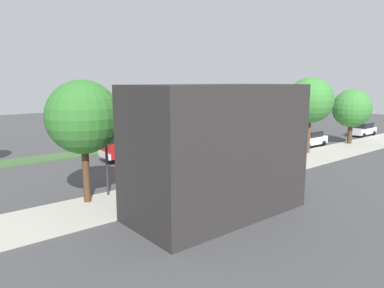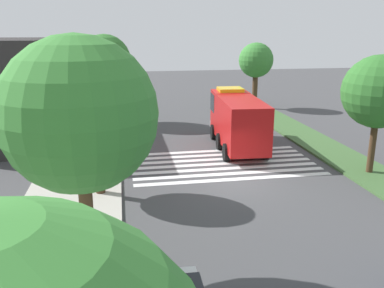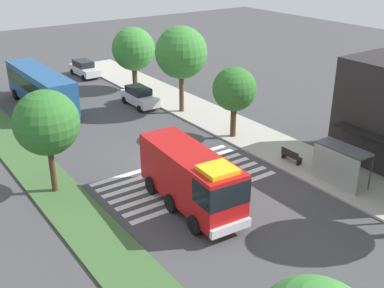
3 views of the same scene
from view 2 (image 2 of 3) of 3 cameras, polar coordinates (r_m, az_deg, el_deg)
name	(u,v)px [view 2 (image 2 of 3)]	position (r m, az deg, el deg)	size (l,w,h in m)	color
ground_plane	(237,181)	(22.14, 6.31, -5.16)	(120.00, 120.00, 0.00)	#424244
sidewalk	(75,190)	(21.45, -16.08, -6.21)	(60.00, 4.62, 0.14)	#ADA89E
median_strip	(366,171)	(25.26, 23.25, -3.55)	(60.00, 3.00, 0.14)	#3D6033
crosswalk	(223,164)	(24.80, 4.43, -2.76)	(5.85, 11.06, 0.01)	silver
fire_truck	(237,118)	(27.87, 6.28, 3.62)	(8.44, 3.24, 3.77)	#B71414
parked_car_east	(129,89)	(49.79, -8.79, 7.58)	(4.60, 2.03, 1.79)	silver
bus_stop_shelter	(101,116)	(29.77, -12.66, 3.80)	(3.50, 1.40, 2.46)	#4C4C51
bench_near_shelter	(99,150)	(26.21, -12.89, -0.76)	(1.60, 0.50, 0.90)	black
street_lamp	(111,84)	(34.26, -11.34, 8.20)	(0.36, 0.36, 5.68)	#2D2D30
storefront_building	(17,91)	(31.64, -23.38, 6.78)	(9.96, 5.78, 7.24)	#282626
sidewalk_tree_west	(79,116)	(12.14, -15.52, 3.85)	(4.58, 4.58, 7.67)	#513823
sidewalk_tree_center	(96,116)	(19.55, -13.33, 3.87)	(3.42, 3.42, 5.59)	#47301E
sidewalk_tree_far_east	(105,61)	(35.66, -12.11, 11.33)	(4.37, 4.37, 7.38)	#47301E
median_tree_west	(379,92)	(24.04, 24.74, 6.64)	(3.93, 3.93, 6.49)	#47301E
median_tree_center	(256,61)	(42.35, 8.97, 11.45)	(3.48, 3.48, 6.47)	#47301E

